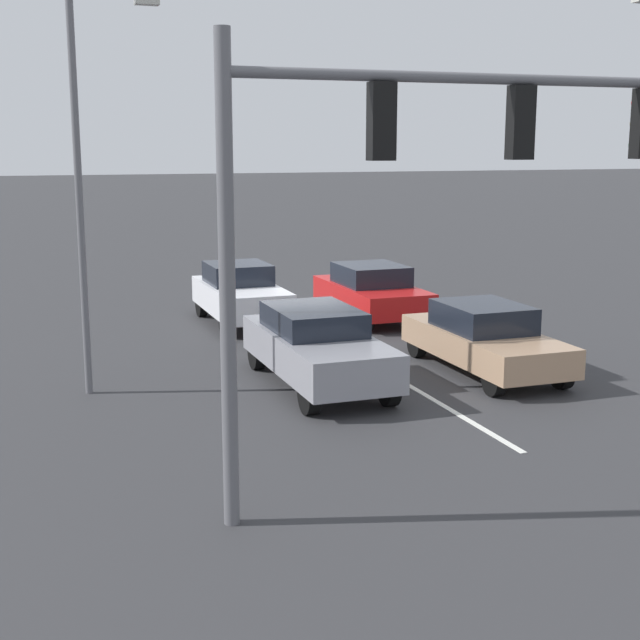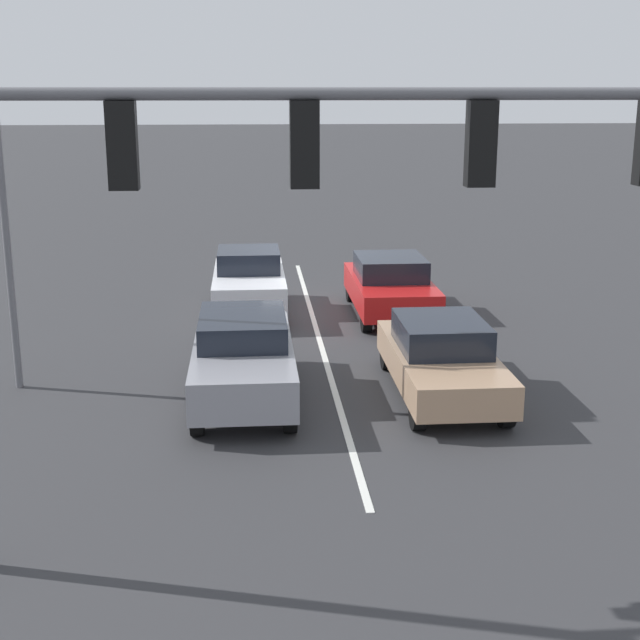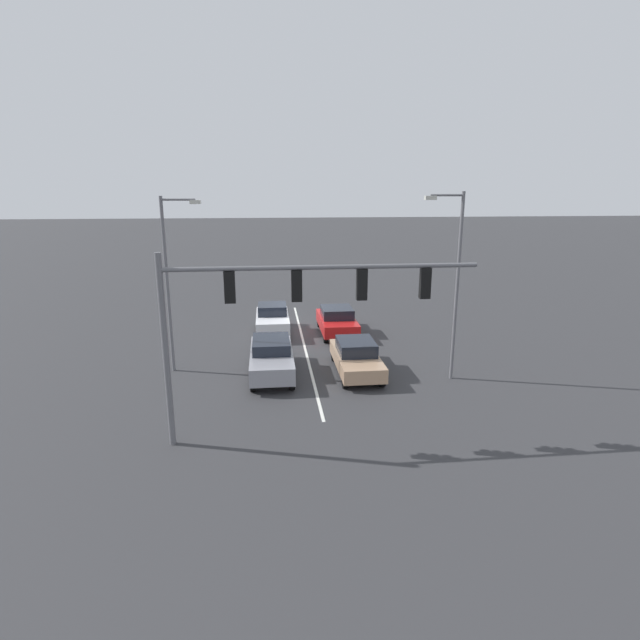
# 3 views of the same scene
# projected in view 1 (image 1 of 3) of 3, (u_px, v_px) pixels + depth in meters

# --- Properties ---
(ground_plane) EXTENTS (240.00, 240.00, 0.00)m
(ground_plane) POSITION_uv_depth(u_px,v_px,m) (297.00, 320.00, 24.30)
(ground_plane) COLOR #333335
(lane_stripe_left_divider) EXTENTS (0.12, 17.36, 0.01)m
(lane_stripe_left_divider) POSITION_uv_depth(u_px,v_px,m) (330.00, 339.00, 21.83)
(lane_stripe_left_divider) COLOR silver
(lane_stripe_left_divider) RESTS_ON ground_plane
(car_gray_midlane_front) EXTENTS (1.80, 4.64, 1.54)m
(car_gray_midlane_front) POSITION_uv_depth(u_px,v_px,m) (317.00, 345.00, 17.54)
(car_gray_midlane_front) COLOR gray
(car_gray_midlane_front) RESTS_ON ground_plane
(car_tan_leftlane_front) EXTENTS (1.77, 4.45, 1.44)m
(car_tan_leftlane_front) POSITION_uv_depth(u_px,v_px,m) (484.00, 338.00, 18.64)
(car_tan_leftlane_front) COLOR tan
(car_tan_leftlane_front) RESTS_ON ground_plane
(car_red_leftlane_second) EXTENTS (1.89, 4.28, 1.49)m
(car_red_leftlane_second) POSITION_uv_depth(u_px,v_px,m) (371.00, 291.00, 24.29)
(car_red_leftlane_second) COLOR red
(car_red_leftlane_second) RESTS_ON ground_plane
(car_white_midlane_second) EXTENTS (1.78, 4.08, 1.60)m
(car_white_midlane_second) POSITION_uv_depth(u_px,v_px,m) (240.00, 294.00, 23.59)
(car_white_midlane_second) COLOR silver
(car_white_midlane_second) RESTS_ON ground_plane
(traffic_signal_gantry) EXTENTS (9.60, 0.37, 6.03)m
(traffic_signal_gantry) POSITION_uv_depth(u_px,v_px,m) (480.00, 160.00, 11.53)
(traffic_signal_gantry) COLOR slate
(traffic_signal_gantry) RESTS_ON ground_plane
(street_lamp_right_shoulder) EXTENTS (1.66, 0.24, 7.53)m
(street_lamp_right_shoulder) POSITION_uv_depth(u_px,v_px,m) (87.00, 165.00, 16.37)
(street_lamp_right_shoulder) COLOR slate
(street_lamp_right_shoulder) RESTS_ON ground_plane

